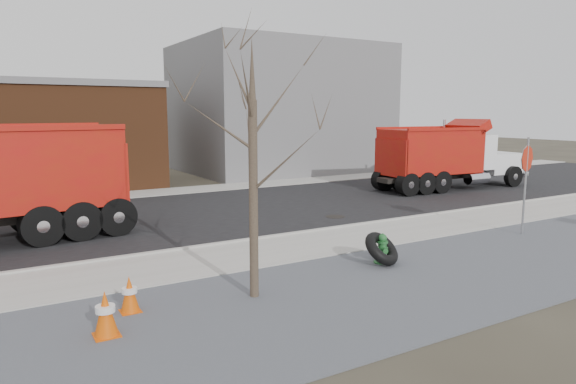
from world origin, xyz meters
TOP-DOWN VIEW (x-y plane):
  - ground at (0.00, 0.00)m, footprint 120.00×120.00m
  - gravel_verge at (0.00, -3.50)m, footprint 60.00×5.00m
  - sidewalk at (0.00, 0.25)m, footprint 60.00×2.50m
  - curb at (0.00, 1.55)m, footprint 60.00×0.15m
  - road at (0.00, 6.30)m, footprint 60.00×9.40m
  - far_sidewalk at (0.00, 12.00)m, footprint 60.00×2.00m
  - building_grey at (9.00, 18.00)m, footprint 12.00×10.00m
  - bare_tree at (-3.20, -2.60)m, footprint 3.20×3.20m
  - fire_hydrant at (0.63, -2.11)m, footprint 0.44×0.43m
  - truck_tire at (0.52, -2.21)m, footprint 1.22×1.17m
  - stop_sign at (6.37, -1.97)m, footprint 0.80×0.22m
  - traffic_cone_near at (-5.60, -2.14)m, footprint 0.38×0.38m
  - traffic_cone_far at (-6.20, -3.02)m, footprint 0.42×0.42m
  - dump_truck_red_a at (11.77, 6.07)m, footprint 8.41×2.80m

SIDE VIEW (x-z plane):
  - ground at x=0.00m, z-range 0.00..0.00m
  - road at x=0.00m, z-range 0.00..0.02m
  - gravel_verge at x=0.00m, z-range 0.00..0.03m
  - sidewalk at x=0.00m, z-range 0.00..0.06m
  - far_sidewalk at x=0.00m, z-range 0.00..0.06m
  - curb at x=0.00m, z-range 0.00..0.11m
  - fire_hydrant at x=0.63m, z-range -0.03..0.74m
  - traffic_cone_near at x=-5.60m, z-range 0.00..0.72m
  - traffic_cone_far at x=-6.20m, z-range 0.00..0.82m
  - truck_tire at x=0.52m, z-range -0.01..0.86m
  - dump_truck_red_a at x=11.77m, z-range 0.03..3.41m
  - stop_sign at x=6.37m, z-range 0.53..3.55m
  - bare_tree at x=-3.20m, z-range 0.70..5.90m
  - building_grey at x=9.00m, z-range 0.00..8.00m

